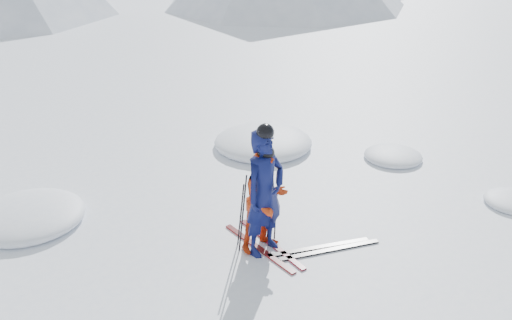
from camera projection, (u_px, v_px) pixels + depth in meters
ground at (356, 202)px, 10.01m from camera, size 160.00×160.00×0.00m
skier_blue at (265, 194)px, 8.15m from camera, size 0.83×0.65×2.02m
skier_red at (266, 201)px, 8.31m from camera, size 0.85×0.69×1.66m
pole_blue_left at (243, 214)px, 8.26m from camera, size 0.13×0.09×1.35m
pole_blue_right at (269, 202)px, 8.60m from camera, size 0.13×0.08×1.35m
pole_red_left at (241, 215)px, 8.48m from camera, size 0.11×0.09×1.10m
pole_red_right at (276, 208)px, 8.69m from camera, size 0.11×0.08×1.10m
ski_worn_left at (259, 248)px, 8.60m from camera, size 0.28×1.70×0.03m
ski_worn_right at (271, 244)px, 8.71m from camera, size 0.16×1.70×0.03m
ski_loose_a at (319, 247)px, 8.61m from camera, size 1.66×0.54×0.03m
ski_loose_b at (330, 250)px, 8.54m from camera, size 1.67×0.48×0.03m
snow_lumps at (220, 171)px, 11.18m from camera, size 9.17×6.29×0.49m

